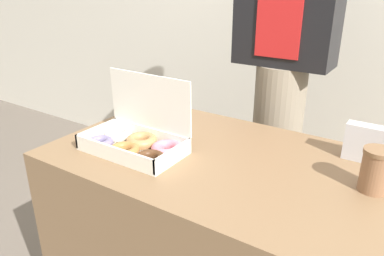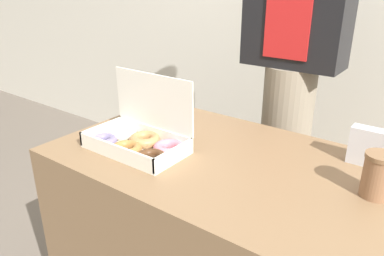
{
  "view_description": "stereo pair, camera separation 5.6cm",
  "coord_description": "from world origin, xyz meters",
  "px_view_note": "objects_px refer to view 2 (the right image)",
  "views": [
    {
      "loc": [
        0.49,
        -0.96,
        1.32
      ],
      "look_at": [
        -0.06,
        -0.13,
        0.91
      ],
      "focal_mm": 35.0,
      "sensor_mm": 36.0,
      "label": 1
    },
    {
      "loc": [
        0.54,
        -0.93,
        1.32
      ],
      "look_at": [
        -0.06,
        -0.13,
        0.91
      ],
      "focal_mm": 35.0,
      "sensor_mm": 36.0,
      "label": 2
    }
  ],
  "objects_px": {
    "coffee_cup": "(378,175)",
    "napkin_holder": "(372,148)",
    "person_customer": "(292,65)",
    "donut_box": "(139,139)"
  },
  "relations": [
    {
      "from": "coffee_cup",
      "to": "napkin_holder",
      "type": "distance_m",
      "value": 0.19
    },
    {
      "from": "coffee_cup",
      "to": "donut_box",
      "type": "bearing_deg",
      "value": -167.2
    },
    {
      "from": "donut_box",
      "to": "napkin_holder",
      "type": "height_order",
      "value": "donut_box"
    },
    {
      "from": "donut_box",
      "to": "coffee_cup",
      "type": "bearing_deg",
      "value": 12.8
    },
    {
      "from": "napkin_holder",
      "to": "coffee_cup",
      "type": "bearing_deg",
      "value": -73.09
    },
    {
      "from": "napkin_holder",
      "to": "person_customer",
      "type": "bearing_deg",
      "value": 137.34
    },
    {
      "from": "napkin_holder",
      "to": "person_customer",
      "type": "relative_size",
      "value": 0.07
    },
    {
      "from": "person_customer",
      "to": "donut_box",
      "type": "bearing_deg",
      "value": -106.63
    },
    {
      "from": "coffee_cup",
      "to": "napkin_holder",
      "type": "relative_size",
      "value": 0.96
    },
    {
      "from": "donut_box",
      "to": "napkin_holder",
      "type": "relative_size",
      "value": 2.69
    }
  ]
}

